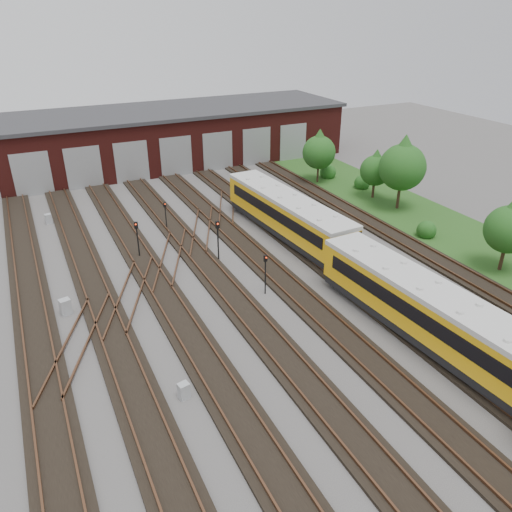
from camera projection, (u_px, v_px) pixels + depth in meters
name	position (u px, v px, depth m)	size (l,w,h in m)	color
ground	(314.00, 347.00, 28.21)	(120.00, 120.00, 0.00)	#423F3D
track_network	(306.00, 341.00, 28.57)	(30.40, 70.00, 0.33)	black
maintenance_shed	(136.00, 139.00, 58.87)	(51.00, 12.50, 6.35)	#4E1613
grass_verge	(438.00, 226.00, 43.66)	(8.00, 55.00, 0.05)	#214B19
metro_train	(425.00, 310.00, 28.06)	(3.66, 47.54, 3.18)	black
signal_mast_0	(137.00, 235.00, 37.37)	(0.30, 0.29, 2.96)	black
signal_mast_1	(218.00, 236.00, 36.82)	(0.29, 0.28, 3.23)	black
signal_mast_2	(165.00, 212.00, 42.21)	(0.23, 0.21, 2.52)	black
signal_mast_3	(265.00, 270.00, 32.63)	(0.23, 0.22, 2.87)	black
relay_cabinet_0	(65.00, 307.00, 30.99)	(0.64, 0.53, 1.07)	#A6A9AB
relay_cabinet_1	(48.00, 219.00, 44.04)	(0.53, 0.44, 0.88)	#A6A9AB
relay_cabinet_2	(184.00, 391.00, 24.37)	(0.53, 0.44, 0.88)	#A6A9AB
relay_cabinet_3	(249.00, 186.00, 51.57)	(0.67, 0.56, 1.12)	#A6A9AB
relay_cabinet_4	(343.00, 239.00, 40.15)	(0.54, 0.45, 0.90)	#A6A9AB
tree_0	(319.00, 148.00, 52.85)	(3.52, 3.52, 5.83)	#382519
tree_1	(376.00, 167.00, 48.71)	(3.00, 3.00, 4.97)	#382519
tree_2	(403.00, 162.00, 45.47)	(4.27, 4.27, 7.08)	#382519
tree_3	(511.00, 224.00, 34.83)	(3.42, 3.42, 5.67)	#382519
bush_0	(427.00, 228.00, 41.35)	(1.61, 1.61, 1.61)	#194C15
bush_1	(328.00, 170.00, 55.56)	(1.80, 1.80, 1.80)	#194C15
bush_2	(362.00, 181.00, 52.35)	(1.66, 1.66, 1.66)	#194C15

